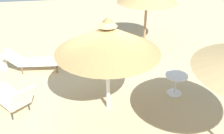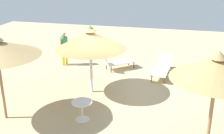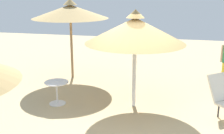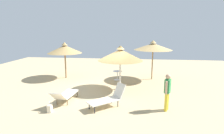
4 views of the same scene
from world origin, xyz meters
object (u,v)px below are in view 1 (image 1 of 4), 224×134
lounge_chair_near_left (12,97)px  lounge_chair_far_right (32,60)px  parasol_umbrella_center (108,39)px  handbag (2,65)px  side_table_round (176,81)px

lounge_chair_near_left → lounge_chair_far_right: (0.26, 2.19, -0.04)m
parasol_umbrella_center → lounge_chair_near_left: (-2.58, 0.33, -1.64)m
lounge_chair_far_right → handbag: size_ratio=4.08×
lounge_chair_near_left → side_table_round: bearing=0.3°
handbag → side_table_round: size_ratio=0.73×
lounge_chair_far_right → side_table_round: bearing=-26.1°
lounge_chair_near_left → side_table_round: size_ratio=2.64×
side_table_round → lounge_chair_near_left: bearing=-179.7°
parasol_umbrella_center → side_table_round: 2.68m
parasol_umbrella_center → lounge_chair_near_left: parasol_umbrella_center is taller
parasol_umbrella_center → lounge_chair_far_right: 3.82m
parasol_umbrella_center → handbag: bearing=140.8°
parasol_umbrella_center → lounge_chair_far_right: parasol_umbrella_center is taller
handbag → side_table_round: bearing=-23.8°
handbag → parasol_umbrella_center: bearing=-39.2°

